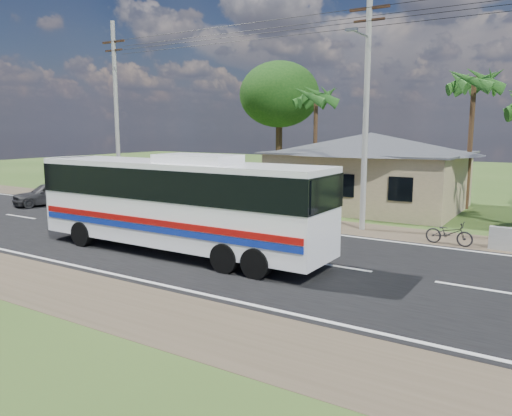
{
  "coord_description": "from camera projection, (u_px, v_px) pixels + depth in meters",
  "views": [
    {
      "loc": [
        10.94,
        -15.35,
        4.67
      ],
      "look_at": [
        0.64,
        1.0,
        1.56
      ],
      "focal_mm": 35.0,
      "sensor_mm": 36.0,
      "label": 1
    }
  ],
  "objects": [
    {
      "name": "ground",
      "position": [
        228.0,
        250.0,
        19.32
      ],
      "size": [
        120.0,
        120.0,
        0.0
      ],
      "primitive_type": "plane",
      "color": "#2E4C1B",
      "rests_on": "ground"
    },
    {
      "name": "road",
      "position": [
        228.0,
        249.0,
        19.32
      ],
      "size": [
        120.0,
        16.0,
        0.03
      ],
      "color": "black",
      "rests_on": "ground"
    },
    {
      "name": "house",
      "position": [
        370.0,
        163.0,
        29.23
      ],
      "size": [
        12.4,
        10.0,
        5.0
      ],
      "color": "tan",
      "rests_on": "ground"
    },
    {
      "name": "utility_poles",
      "position": [
        359.0,
        103.0,
        22.42
      ],
      "size": [
        32.8,
        2.22,
        11.0
      ],
      "color": "#9E9E99",
      "rests_on": "ground"
    },
    {
      "name": "palm_mid",
      "position": [
        474.0,
        83.0,
        27.98
      ],
      "size": [
        2.8,
        2.8,
        8.2
      ],
      "color": "#47301E",
      "rests_on": "ground"
    },
    {
      "name": "palm_far",
      "position": [
        316.0,
        98.0,
        33.73
      ],
      "size": [
        2.8,
        2.8,
        7.7
      ],
      "color": "#47301E",
      "rests_on": "ground"
    },
    {
      "name": "tree_behind_house",
      "position": [
        279.0,
        95.0,
        37.44
      ],
      "size": [
        6.0,
        6.0,
        9.61
      ],
      "color": "#47301E",
      "rests_on": "ground"
    },
    {
      "name": "coach_bus",
      "position": [
        177.0,
        197.0,
        18.42
      ],
      "size": [
        12.05,
        2.65,
        3.74
      ],
      "rotation": [
        0.0,
        0.0,
        -0.0
      ],
      "color": "white",
      "rests_on": "ground"
    },
    {
      "name": "motorcycle",
      "position": [
        449.0,
        233.0,
        20.05
      ],
      "size": [
        1.89,
        0.77,
        0.97
      ],
      "primitive_type": "imported",
      "rotation": [
        0.0,
        0.0,
        1.5
      ],
      "color": "black",
      "rests_on": "ground"
    },
    {
      "name": "small_car",
      "position": [
        48.0,
        194.0,
        30.42
      ],
      "size": [
        2.97,
        4.4,
        1.39
      ],
      "primitive_type": "imported",
      "rotation": [
        0.0,
        0.0,
        -0.36
      ],
      "color": "#28282A",
      "rests_on": "ground"
    }
  ]
}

